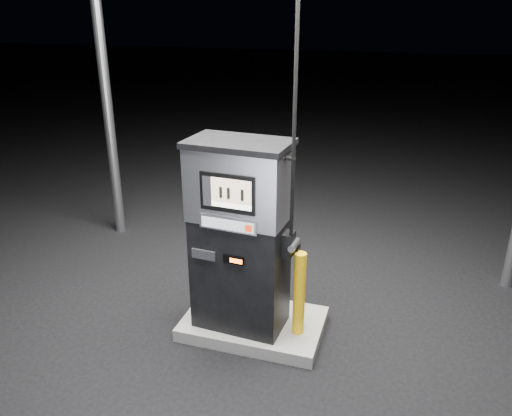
% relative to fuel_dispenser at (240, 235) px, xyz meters
% --- Properties ---
extents(ground, '(80.00, 80.00, 0.00)m').
position_rel_fuel_dispenser_xyz_m(ground, '(0.12, 0.10, -1.25)').
color(ground, black).
rests_on(ground, ground).
extents(pump_island, '(1.60, 1.00, 0.15)m').
position_rel_fuel_dispenser_xyz_m(pump_island, '(0.12, 0.10, -1.18)').
color(pump_island, slate).
rests_on(pump_island, ground).
extents(fuel_dispenser, '(1.20, 0.70, 4.44)m').
position_rel_fuel_dispenser_xyz_m(fuel_dispenser, '(0.00, 0.00, 0.00)').
color(fuel_dispenser, black).
rests_on(fuel_dispenser, pump_island).
extents(bollard_left, '(0.12, 0.12, 0.89)m').
position_rel_fuel_dispenser_xyz_m(bollard_left, '(-0.43, 0.06, -0.66)').
color(bollard_left, yellow).
rests_on(bollard_left, pump_island).
extents(bollard_right, '(0.14, 0.14, 0.98)m').
position_rel_fuel_dispenser_xyz_m(bollard_right, '(0.67, 0.01, -0.61)').
color(bollard_right, yellow).
rests_on(bollard_right, pump_island).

